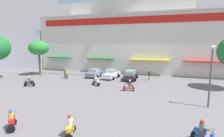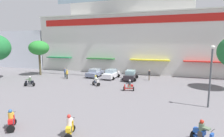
{
  "view_description": "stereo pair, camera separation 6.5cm",
  "coord_description": "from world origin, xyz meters",
  "px_view_note": "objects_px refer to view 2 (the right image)",
  "views": [
    {
      "loc": [
        8.47,
        -3.94,
        6.12
      ],
      "look_at": [
        1.0,
        19.14,
        2.57
      ],
      "focal_mm": 28.39,
      "sensor_mm": 36.0,
      "label": 1
    },
    {
      "loc": [
        8.53,
        -3.92,
        6.12
      ],
      "look_at": [
        1.0,
        19.14,
        2.57
      ],
      "focal_mm": 28.39,
      "sensor_mm": 36.0,
      "label": 2
    }
  ],
  "objects_px": {
    "parked_car_0": "(95,73)",
    "pedestrian_0": "(149,74)",
    "pedestrian_1": "(67,74)",
    "parked_car_2": "(131,75)",
    "streetlamp_near": "(211,71)",
    "scooter_rider_8": "(96,81)",
    "pedestrian_2": "(65,72)",
    "scooter_rider_5": "(11,121)",
    "scooter_rider_7": "(203,133)",
    "plaza_tree_0": "(39,48)",
    "scooter_rider_1": "(129,86)",
    "scooter_rider_2": "(30,82)",
    "scooter_rider_6": "(70,127)",
    "parked_car_1": "(111,74)"
  },
  "relations": [
    {
      "from": "parked_car_2",
      "to": "pedestrian_0",
      "type": "bearing_deg",
      "value": 9.33
    },
    {
      "from": "parked_car_2",
      "to": "scooter_rider_8",
      "type": "height_order",
      "value": "parked_car_2"
    },
    {
      "from": "parked_car_1",
      "to": "scooter_rider_2",
      "type": "xyz_separation_m",
      "value": [
        -9.22,
        -8.93,
        -0.19
      ]
    },
    {
      "from": "scooter_rider_1",
      "to": "scooter_rider_6",
      "type": "bearing_deg",
      "value": -95.5
    },
    {
      "from": "pedestrian_1",
      "to": "scooter_rider_7",
      "type": "bearing_deg",
      "value": -37.75
    },
    {
      "from": "parked_car_1",
      "to": "scooter_rider_5",
      "type": "height_order",
      "value": "parked_car_1"
    },
    {
      "from": "parked_car_1",
      "to": "scooter_rider_6",
      "type": "distance_m",
      "value": 19.47
    },
    {
      "from": "scooter_rider_6",
      "to": "pedestrian_0",
      "type": "distance_m",
      "value": 19.75
    },
    {
      "from": "scooter_rider_5",
      "to": "scooter_rider_7",
      "type": "bearing_deg",
      "value": 10.22
    },
    {
      "from": "scooter_rider_1",
      "to": "pedestrian_2",
      "type": "height_order",
      "value": "pedestrian_2"
    },
    {
      "from": "scooter_rider_2",
      "to": "parked_car_2",
      "type": "bearing_deg",
      "value": 34.84
    },
    {
      "from": "scooter_rider_2",
      "to": "scooter_rider_6",
      "type": "height_order",
      "value": "scooter_rider_6"
    },
    {
      "from": "parked_car_0",
      "to": "pedestrian_0",
      "type": "distance_m",
      "value": 9.67
    },
    {
      "from": "scooter_rider_6",
      "to": "parked_car_2",
      "type": "bearing_deg",
      "value": 90.17
    },
    {
      "from": "scooter_rider_2",
      "to": "pedestrian_0",
      "type": "xyz_separation_m",
      "value": [
        15.67,
        9.3,
        0.38
      ]
    },
    {
      "from": "parked_car_2",
      "to": "scooter_rider_7",
      "type": "relative_size",
      "value": 3.05
    },
    {
      "from": "parked_car_0",
      "to": "pedestrian_0",
      "type": "bearing_deg",
      "value": 0.03
    },
    {
      "from": "plaza_tree_0",
      "to": "streetlamp_near",
      "type": "relative_size",
      "value": 1.11
    },
    {
      "from": "plaza_tree_0",
      "to": "scooter_rider_5",
      "type": "height_order",
      "value": "plaza_tree_0"
    },
    {
      "from": "plaza_tree_0",
      "to": "pedestrian_0",
      "type": "height_order",
      "value": "plaza_tree_0"
    },
    {
      "from": "scooter_rider_1",
      "to": "streetlamp_near",
      "type": "xyz_separation_m",
      "value": [
        8.5,
        -3.47,
        2.88
      ]
    },
    {
      "from": "scooter_rider_6",
      "to": "pedestrian_0",
      "type": "relative_size",
      "value": 0.93
    },
    {
      "from": "plaza_tree_0",
      "to": "pedestrian_0",
      "type": "relative_size",
      "value": 3.81
    },
    {
      "from": "scooter_rider_7",
      "to": "streetlamp_near",
      "type": "distance_m",
      "value": 7.61
    },
    {
      "from": "pedestrian_0",
      "to": "pedestrian_1",
      "type": "xyz_separation_m",
      "value": [
        -13.44,
        -3.19,
        -0.05
      ]
    },
    {
      "from": "plaza_tree_0",
      "to": "parked_car_0",
      "type": "distance_m",
      "value": 11.59
    },
    {
      "from": "scooter_rider_1",
      "to": "scooter_rider_7",
      "type": "distance_m",
      "value": 12.46
    },
    {
      "from": "plaza_tree_0",
      "to": "parked_car_1",
      "type": "relative_size",
      "value": 1.43
    },
    {
      "from": "scooter_rider_6",
      "to": "pedestrian_1",
      "type": "bearing_deg",
      "value": 122.71
    },
    {
      "from": "parked_car_2",
      "to": "streetlamp_near",
      "type": "xyz_separation_m",
      "value": [
        9.74,
        -10.23,
        2.69
      ]
    },
    {
      "from": "scooter_rider_2",
      "to": "streetlamp_near",
      "type": "distance_m",
      "value": 22.63
    },
    {
      "from": "pedestrian_1",
      "to": "streetlamp_near",
      "type": "height_order",
      "value": "streetlamp_near"
    },
    {
      "from": "plaza_tree_0",
      "to": "streetlamp_near",
      "type": "bearing_deg",
      "value": -18.7
    },
    {
      "from": "scooter_rider_5",
      "to": "pedestrian_1",
      "type": "height_order",
      "value": "pedestrian_1"
    },
    {
      "from": "parked_car_2",
      "to": "plaza_tree_0",
      "type": "bearing_deg",
      "value": -176.39
    },
    {
      "from": "plaza_tree_0",
      "to": "pedestrian_2",
      "type": "relative_size",
      "value": 3.83
    },
    {
      "from": "parked_car_2",
      "to": "streetlamp_near",
      "type": "relative_size",
      "value": 0.76
    },
    {
      "from": "parked_car_1",
      "to": "pedestrian_0",
      "type": "relative_size",
      "value": 2.67
    },
    {
      "from": "plaza_tree_0",
      "to": "parked_car_1",
      "type": "bearing_deg",
      "value": 5.01
    },
    {
      "from": "scooter_rider_2",
      "to": "scooter_rider_6",
      "type": "distance_m",
      "value": 16.31
    },
    {
      "from": "plaza_tree_0",
      "to": "scooter_rider_2",
      "type": "distance_m",
      "value": 10.07
    },
    {
      "from": "pedestrian_2",
      "to": "streetlamp_near",
      "type": "height_order",
      "value": "streetlamp_near"
    },
    {
      "from": "pedestrian_1",
      "to": "pedestrian_2",
      "type": "height_order",
      "value": "pedestrian_2"
    },
    {
      "from": "scooter_rider_2",
      "to": "scooter_rider_5",
      "type": "xyz_separation_m",
      "value": [
        8.2,
        -10.58,
        0.03
      ]
    },
    {
      "from": "pedestrian_2",
      "to": "scooter_rider_1",
      "type": "bearing_deg",
      "value": -21.45
    },
    {
      "from": "plaza_tree_0",
      "to": "scooter_rider_6",
      "type": "xyz_separation_m",
      "value": [
        17.33,
        -17.94,
        -4.47
      ]
    },
    {
      "from": "scooter_rider_6",
      "to": "pedestrian_1",
      "type": "distance_m",
      "value": 19.41
    },
    {
      "from": "scooter_rider_2",
      "to": "scooter_rider_7",
      "type": "relative_size",
      "value": 1.0
    },
    {
      "from": "scooter_rider_1",
      "to": "scooter_rider_5",
      "type": "relative_size",
      "value": 0.99
    },
    {
      "from": "plaza_tree_0",
      "to": "pedestrian_1",
      "type": "height_order",
      "value": "plaza_tree_0"
    }
  ]
}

